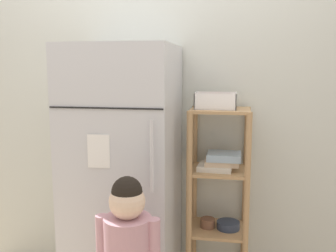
# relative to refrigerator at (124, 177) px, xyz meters

# --- Properties ---
(kitchen_wall_back) EXTENTS (2.49, 0.03, 2.10)m
(kitchen_wall_back) POSITION_rel_refrigerator_xyz_m (0.11, 0.35, 0.25)
(kitchen_wall_back) COLOR silver
(kitchen_wall_back) RESTS_ON ground
(refrigerator) EXTENTS (0.63, 0.67, 1.60)m
(refrigerator) POSITION_rel_refrigerator_xyz_m (0.00, 0.00, 0.00)
(refrigerator) COLOR silver
(refrigerator) RESTS_ON ground
(pantry_shelf_unit) EXTENTS (0.38, 0.33, 1.22)m
(pantry_shelf_unit) POSITION_rel_refrigerator_xyz_m (0.58, 0.15, -0.07)
(pantry_shelf_unit) COLOR tan
(pantry_shelf_unit) RESTS_ON ground
(fruit_bin) EXTENTS (0.25, 0.19, 0.10)m
(fruit_bin) POSITION_rel_refrigerator_xyz_m (0.55, 0.15, 0.45)
(fruit_bin) COLOR white
(fruit_bin) RESTS_ON pantry_shelf_unit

